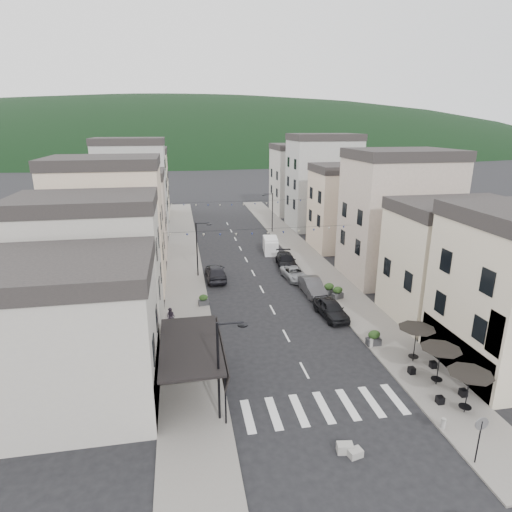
# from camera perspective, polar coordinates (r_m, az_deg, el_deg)

# --- Properties ---
(ground) EXTENTS (700.00, 700.00, 0.00)m
(ground) POSITION_cam_1_polar(r_m,az_deg,el_deg) (25.37, 10.59, -21.88)
(ground) COLOR black
(ground) RESTS_ON ground
(sidewalk_left) EXTENTS (4.00, 76.00, 0.12)m
(sidewalk_left) POSITION_cam_1_polar(r_m,az_deg,el_deg) (52.66, -9.58, -0.54)
(sidewalk_left) COLOR slate
(sidewalk_left) RESTS_ON ground
(sidewalk_right) EXTENTS (4.00, 76.00, 0.12)m
(sidewalk_right) POSITION_cam_1_polar(r_m,az_deg,el_deg) (54.81, 6.28, 0.31)
(sidewalk_right) COLOR slate
(sidewalk_right) RESTS_ON ground
(hill_backdrop) EXTENTS (640.00, 360.00, 70.00)m
(hill_backdrop) POSITION_cam_1_polar(r_m,az_deg,el_deg) (318.72, -9.16, 14.12)
(hill_backdrop) COLOR black
(hill_backdrop) RESTS_ON ground
(boutique_building) EXTENTS (12.00, 8.00, 8.00)m
(boutique_building) POSITION_cam_1_polar(r_m,az_deg,el_deg) (27.23, -26.20, -10.58)
(boutique_building) COLOR #B1ABA2
(boutique_building) RESTS_ON ground
(boutique_awning) EXTENTS (3.77, 7.50, 3.28)m
(boutique_awning) POSITION_cam_1_polar(r_m,az_deg,el_deg) (26.51, -8.19, -11.77)
(boutique_awning) COLOR black
(boutique_awning) RESTS_ON ground
(buildings_row_left) EXTENTS (10.20, 54.16, 14.00)m
(buildings_row_left) POSITION_cam_1_polar(r_m,az_deg,el_deg) (57.23, -17.06, 6.62)
(buildings_row_left) COLOR #B1ABA2
(buildings_row_left) RESTS_ON ground
(buildings_row_right) EXTENTS (10.20, 54.16, 14.50)m
(buildings_row_right) POSITION_cam_1_polar(r_m,az_deg,el_deg) (59.92, 11.72, 7.66)
(buildings_row_right) COLOR beige
(buildings_row_right) RESTS_ON ground
(cafe_terrace) EXTENTS (2.50, 8.10, 2.53)m
(cafe_terrace) POSITION_cam_1_polar(r_m,az_deg,el_deg) (29.36, 23.37, -11.76)
(cafe_terrace) COLOR black
(cafe_terrace) RESTS_ON ground
(streetlamp_left_near) EXTENTS (1.70, 0.56, 6.00)m
(streetlamp_left_near) POSITION_cam_1_polar(r_m,az_deg,el_deg) (23.68, -4.38, -13.79)
(streetlamp_left_near) COLOR black
(streetlamp_left_near) RESTS_ON ground
(streetlamp_left_far) EXTENTS (1.70, 0.56, 6.00)m
(streetlamp_left_far) POSITION_cam_1_polar(r_m,az_deg,el_deg) (45.91, -7.56, 1.66)
(streetlamp_left_far) COLOR black
(streetlamp_left_far) RESTS_ON ground
(streetlamp_right_far) EXTENTS (1.70, 0.56, 6.00)m
(streetlamp_right_far) POSITION_cam_1_polar(r_m,az_deg,el_deg) (64.84, 1.96, 6.35)
(streetlamp_right_far) COLOR black
(streetlamp_right_far) RESTS_ON ground
(traffic_sign) EXTENTS (0.70, 0.07, 2.70)m
(traffic_sign) POSITION_cam_1_polar(r_m,az_deg,el_deg) (24.37, 27.74, -19.98)
(traffic_sign) COLOR black
(traffic_sign) RESTS_ON ground
(bollards) EXTENTS (11.66, 10.26, 0.60)m
(bollards) POSITION_cam_1_polar(r_m,az_deg,el_deg) (29.35, 6.77, -14.72)
(bollards) COLOR gray
(bollards) RESTS_ON ground
(bunting_near) EXTENTS (19.00, 0.28, 0.62)m
(bunting_near) POSITION_cam_1_polar(r_m,az_deg,el_deg) (42.22, 0.55, 3.18)
(bunting_near) COLOR black
(bunting_near) RESTS_ON ground
(bunting_far) EXTENTS (19.00, 0.28, 0.62)m
(bunting_far) POSITION_cam_1_polar(r_m,az_deg,el_deg) (57.67, -2.46, 6.96)
(bunting_far) COLOR black
(bunting_far) RESTS_ON ground
(parked_car_a) EXTENTS (2.23, 4.69, 1.55)m
(parked_car_a) POSITION_cam_1_polar(r_m,az_deg,el_deg) (37.34, 9.98, -6.94)
(parked_car_a) COLOR black
(parked_car_a) RESTS_ON ground
(parked_car_b) EXTENTS (1.71, 4.74, 1.55)m
(parked_car_b) POSITION_cam_1_polar(r_m,az_deg,el_deg) (42.00, 7.50, -4.03)
(parked_car_b) COLOR #39393B
(parked_car_b) RESTS_ON ground
(parked_car_c) EXTENTS (2.46, 4.61, 1.23)m
(parked_car_c) POSITION_cam_1_polar(r_m,az_deg,el_deg) (45.79, 5.11, -2.35)
(parked_car_c) COLOR gray
(parked_car_c) RESTS_ON ground
(parked_car_d) EXTENTS (2.57, 5.30, 1.49)m
(parked_car_d) POSITION_cam_1_polar(r_m,az_deg,el_deg) (49.64, 4.05, -0.60)
(parked_car_d) COLOR black
(parked_car_d) RESTS_ON ground
(parked_car_e) EXTENTS (2.09, 5.08, 1.72)m
(parked_car_e) POSITION_cam_1_polar(r_m,az_deg,el_deg) (45.52, -5.41, -2.15)
(parked_car_e) COLOR black
(parked_car_e) RESTS_ON ground
(delivery_van) EXTENTS (2.24, 4.47, 2.05)m
(delivery_van) POSITION_cam_1_polar(r_m,az_deg,el_deg) (55.05, 1.94, 1.51)
(delivery_van) COLOR white
(delivery_van) RESTS_ON ground
(pedestrian_a) EXTENTS (0.74, 0.53, 1.93)m
(pedestrian_a) POSITION_cam_1_polar(r_m,az_deg,el_deg) (33.24, -10.93, -9.56)
(pedestrian_a) COLOR black
(pedestrian_a) RESTS_ON sidewalk_left
(pedestrian_b) EXTENTS (0.91, 0.83, 1.52)m
(pedestrian_b) POSITION_cam_1_polar(r_m,az_deg,el_deg) (35.76, -11.29, -7.95)
(pedestrian_b) COLOR #29212C
(pedestrian_b) RESTS_ON sidewalk_left
(concrete_block_a) EXTENTS (0.86, 0.61, 0.50)m
(concrete_block_a) POSITION_cam_1_polar(r_m,az_deg,el_deg) (24.03, 11.77, -23.78)
(concrete_block_a) COLOR gray
(concrete_block_a) RESTS_ON ground
(concrete_block_c) EXTENTS (0.80, 0.65, 0.40)m
(concrete_block_c) POSITION_cam_1_polar(r_m,az_deg,el_deg) (23.95, 13.08, -24.21)
(concrete_block_c) COLOR gray
(concrete_block_c) RESTS_ON ground
(planter_la) EXTENTS (1.20, 0.83, 1.22)m
(planter_la) POSITION_cam_1_polar(r_m,az_deg,el_deg) (34.60, -9.86, -9.07)
(planter_la) COLOR #29292B
(planter_la) RESTS_ON sidewalk_left
(planter_lb) EXTENTS (0.97, 0.61, 1.02)m
(planter_lb) POSITION_cam_1_polar(r_m,az_deg,el_deg) (39.24, -7.01, -5.83)
(planter_lb) COLOR #313133
(planter_lb) RESTS_ON sidewalk_left
(planter_ra) EXTENTS (1.06, 0.59, 1.17)m
(planter_ra) POSITION_cam_1_polar(r_m,az_deg,el_deg) (33.46, 15.44, -10.47)
(planter_ra) COLOR #2C2C2E
(planter_ra) RESTS_ON sidewalk_right
(planter_rb) EXTENTS (1.18, 0.87, 1.18)m
(planter_rb) POSITION_cam_1_polar(r_m,az_deg,el_deg) (41.08, 10.83, -4.82)
(planter_rb) COLOR #313033
(planter_rb) RESTS_ON sidewalk_right
(planter_rc) EXTENTS (1.23, 0.93, 1.22)m
(planter_rc) POSITION_cam_1_polar(r_m,az_deg,el_deg) (41.70, 9.69, -4.39)
(planter_rc) COLOR #313133
(planter_rc) RESTS_ON sidewalk_right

